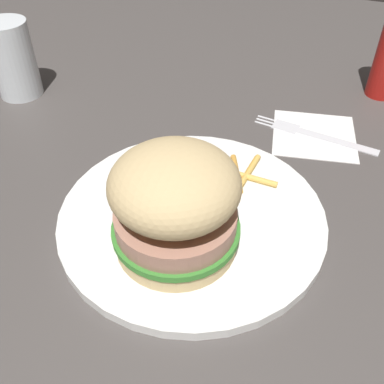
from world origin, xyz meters
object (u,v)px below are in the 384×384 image
Objects in this scene: plate at (192,217)px; fries_pile at (238,176)px; drink_glass at (14,63)px; fork at (313,133)px; napkin at (314,135)px; sandwich at (175,203)px.

fries_pile is at bearing 158.37° from plate.
fries_pile is at bearing 76.86° from drink_glass.
drink_glass reaches higher than plate.
fork is 0.45m from drink_glass.
plate is 2.61× the size of napkin.
sandwich is 1.12× the size of drink_glass.
napkin is (-0.14, 0.07, -0.01)m from fries_pile.
napkin is at bearing 159.72° from sandwich.
plate is 3.25× the size of fries_pile.
fork is at bearing 96.53° from drink_glass.
plate is at bearing -21.63° from fries_pile.
fries_pile is (-0.07, 0.03, 0.01)m from plate.
sandwich is (0.05, 0.00, 0.06)m from plate.
plate is at bearing -24.51° from napkin.
napkin is at bearing 96.48° from drink_glass.
fries_pile reaches higher than fork.
fries_pile is 0.39m from drink_glass.
napkin is 0.00m from fork.
sandwich reaches higher than napkin.
sandwich is 1.42× the size of fries_pile.
plate reaches higher than napkin.
plate is 0.38m from drink_glass.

